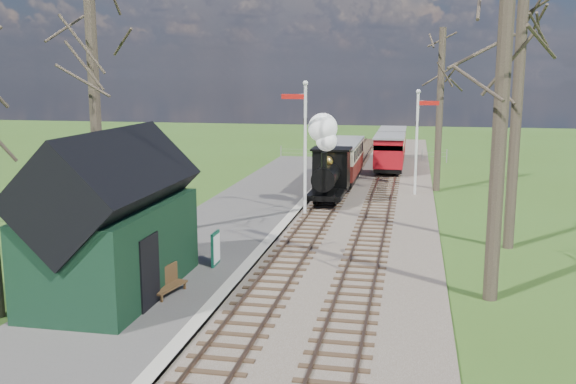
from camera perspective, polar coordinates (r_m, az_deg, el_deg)
name	(u,v)px	position (r m, az deg, el deg)	size (l,w,h in m)	color
ground	(215,371)	(14.87, -6.47, -15.55)	(140.00, 140.00, 0.00)	#36561A
distant_hills	(387,261)	(80.41, 8.77, -6.08)	(114.40, 48.00, 22.02)	#385B23
ballast_bed	(359,193)	(35.42, 6.33, -0.11)	(8.00, 60.00, 0.10)	brown
track_near	(336,192)	(35.54, 4.25, 0.04)	(1.60, 60.00, 0.15)	brown
track_far	(383,193)	(35.33, 8.43, -0.11)	(1.60, 60.00, 0.15)	brown
platform	(235,221)	(28.51, -4.73, -2.56)	(5.00, 44.00, 0.20)	#474442
coping_strip	(286,223)	(27.98, -0.19, -2.77)	(0.40, 44.00, 0.21)	#B2AD9E
station_shed	(113,223)	(19.20, -15.30, -2.67)	(3.25, 6.30, 4.78)	black
semaphore_near	(304,138)	(29.27, 1.41, 4.80)	(1.22, 0.24, 6.22)	silver
semaphore_far	(418,134)	(34.86, 11.50, 5.05)	(1.22, 0.24, 5.72)	silver
bare_trees	(334,111)	(23.02, 4.12, 7.20)	(15.51, 22.39, 12.00)	#382D23
fence_line	(362,153)	(49.23, 6.58, 3.43)	(12.60, 0.08, 1.00)	slate
locomotive	(328,164)	(32.12, 3.59, 2.50)	(1.80, 4.19, 4.49)	black
coach	(342,159)	(38.16, 4.80, 2.91)	(2.10, 7.19, 2.21)	black
red_carriage_a	(389,152)	(42.78, 8.99, 3.50)	(1.94, 4.80, 2.04)	black
red_carriage_b	(392,144)	(48.24, 9.26, 4.26)	(1.94, 4.80, 2.04)	black
sign_board	(216,249)	(21.60, -6.45, -5.01)	(0.11, 0.78, 1.14)	#0E4531
bench	(166,282)	(19.06, -10.79, -7.86)	(0.69, 1.45, 0.80)	#4A321A
person	(149,275)	(18.73, -12.25, -7.25)	(0.50, 0.33, 1.37)	#1A1D2F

